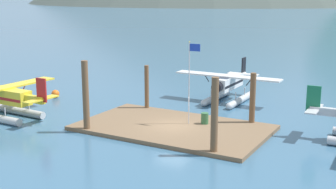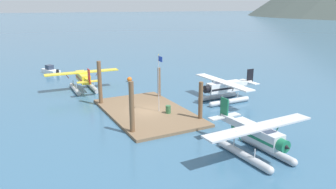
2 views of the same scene
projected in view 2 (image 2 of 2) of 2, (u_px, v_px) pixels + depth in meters
name	position (u px, v px, depth m)	size (l,w,h in m)	color
ground_plane	(147.00, 113.00, 36.59)	(1200.00, 1200.00, 0.00)	#38607F
dock_platform	(147.00, 112.00, 36.55)	(14.45, 8.51, 0.30)	brown
piling_near_left	(100.00, 84.00, 38.72)	(0.48, 0.48, 5.50)	brown
piling_near_right	(132.00, 108.00, 29.85)	(0.47, 0.47, 5.20)	brown
piling_far_left	(159.00, 83.00, 41.86)	(0.38, 0.38, 4.13)	brown
piling_far_right	(201.00, 102.00, 33.52)	(0.46, 0.46, 4.28)	brown
flagpole	(159.00, 77.00, 35.15)	(0.95, 0.10, 6.49)	silver
fuel_drum	(168.00, 109.00, 35.54)	(0.62, 0.62, 0.88)	#33663D
mooring_buoy	(130.00, 79.00, 51.61)	(0.79, 0.79, 0.79)	orange
seaplane_white_bow_centre	(224.00, 89.00, 40.68)	(10.40, 7.98, 3.84)	#B7BABF
seaplane_yellow_port_aft	(83.00, 80.00, 46.17)	(7.98, 10.44, 3.84)	#B7BABF
seaplane_silver_stbd_fwd	(257.00, 138.00, 25.81)	(7.98, 10.44, 3.84)	#B7BABF
boat_white_open_sw	(50.00, 71.00, 58.12)	(4.62, 2.99, 1.50)	silver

